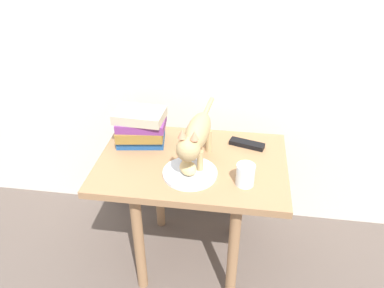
{
  "coord_description": "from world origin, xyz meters",
  "views": [
    {
      "loc": [
        0.18,
        -1.26,
        1.46
      ],
      "look_at": [
        0.0,
        0.0,
        0.65
      ],
      "focal_mm": 35.43,
      "sensor_mm": 36.0,
      "label": 1
    }
  ],
  "objects": [
    {
      "name": "plate",
      "position": [
        0.01,
        -0.1,
        0.57
      ],
      "size": [
        0.21,
        0.21,
        0.01
      ],
      "primitive_type": "cylinder",
      "color": "silver",
      "rests_on": "side_table"
    },
    {
      "name": "ground_plane",
      "position": [
        0.0,
        0.0,
        0.0
      ],
      "size": [
        6.0,
        6.0,
        0.0
      ],
      "primitive_type": "plane",
      "color": "brown"
    },
    {
      "name": "book_stack",
      "position": [
        -0.24,
        0.11,
        0.65
      ],
      "size": [
        0.22,
        0.18,
        0.16
      ],
      "color": "#1E4C8C",
      "rests_on": "side_table"
    },
    {
      "name": "bread_roll",
      "position": [
        -0.0,
        -0.11,
        0.61
      ],
      "size": [
        0.1,
        0.1,
        0.05
      ],
      "primitive_type": "ellipsoid",
      "rotation": [
        0.0,
        0.0,
        2.25
      ],
      "color": "#E0BC7A",
      "rests_on": "plate"
    },
    {
      "name": "candle_jar",
      "position": [
        0.22,
        -0.12,
        0.61
      ],
      "size": [
        0.07,
        0.07,
        0.08
      ],
      "color": "silver",
      "rests_on": "side_table"
    },
    {
      "name": "side_table",
      "position": [
        0.0,
        0.0,
        0.48
      ],
      "size": [
        0.77,
        0.52,
        0.57
      ],
      "color": "#9E724C",
      "rests_on": "ground"
    },
    {
      "name": "cat",
      "position": [
        0.02,
        -0.02,
        0.7
      ],
      "size": [
        0.12,
        0.48,
        0.23
      ],
      "color": "tan",
      "rests_on": "side_table"
    },
    {
      "name": "back_panel",
      "position": [
        0.0,
        0.38,
        1.1
      ],
      "size": [
        4.0,
        0.04,
        2.2
      ],
      "primitive_type": "cube",
      "color": "silver",
      "rests_on": "ground"
    },
    {
      "name": "tv_remote",
      "position": [
        0.22,
        0.14,
        0.58
      ],
      "size": [
        0.16,
        0.08,
        0.02
      ],
      "primitive_type": "cube",
      "rotation": [
        0.0,
        0.0,
        -0.28
      ],
      "color": "black",
      "rests_on": "side_table"
    }
  ]
}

